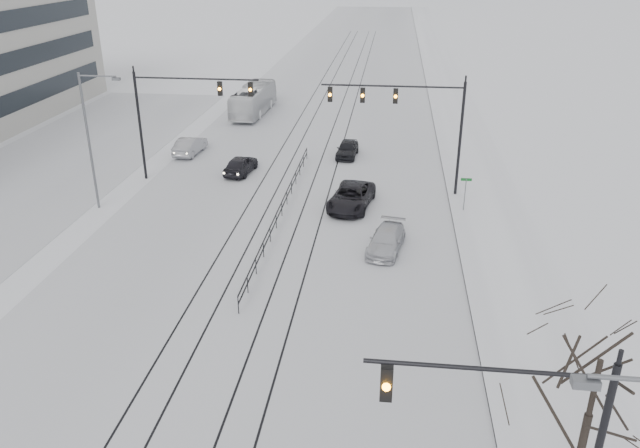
{
  "coord_description": "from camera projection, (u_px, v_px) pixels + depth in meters",
  "views": [
    {
      "loc": [
        6.82,
        -6.82,
        15.98
      ],
      "look_at": [
        3.46,
        21.83,
        3.2
      ],
      "focal_mm": 35.0,
      "sensor_mm": 36.0,
      "label": 1
    }
  ],
  "objects": [
    {
      "name": "street_light_west",
      "position": [
        92.0,
        132.0,
        39.82
      ],
      "size": [
        2.73,
        0.25,
        9.0
      ],
      "color": "#595B60",
      "rests_on": "ground"
    },
    {
      "name": "traffic_mast_nw",
      "position": [
        177.0,
        107.0,
        44.73
      ],
      "size": [
        9.1,
        0.37,
        8.0
      ],
      "color": "black",
      "rests_on": "ground"
    },
    {
      "name": "road",
      "position": [
        329.0,
        108.0,
        67.87
      ],
      "size": [
        22.0,
        260.0,
        0.02
      ],
      "primitive_type": "cube",
      "color": "silver",
      "rests_on": "ground"
    },
    {
      "name": "parking_strip",
      "position": [
        34.0,
        178.0,
        47.3
      ],
      "size": [
        14.0,
        60.0,
        0.03
      ],
      "primitive_type": "cube",
      "color": "silver",
      "rests_on": "ground"
    },
    {
      "name": "tram_rails",
      "position": [
        304.0,
        167.0,
        49.71
      ],
      "size": [
        5.3,
        180.0,
        0.01
      ],
      "color": "black",
      "rests_on": "ground"
    },
    {
      "name": "curb",
      "position": [
        432.0,
        111.0,
        66.68
      ],
      "size": [
        0.1,
        260.0,
        0.12
      ],
      "primitive_type": "cube",
      "color": "gray",
      "rests_on": "ground"
    },
    {
      "name": "bare_tree",
      "position": [
        598.0,
        375.0,
        18.34
      ],
      "size": [
        4.4,
        4.4,
        6.1
      ],
      "color": "black",
      "rests_on": "ground"
    },
    {
      "name": "traffic_mast_near",
      "position": [
        534.0,
        439.0,
        15.84
      ],
      "size": [
        6.1,
        0.37,
        7.0
      ],
      "color": "black",
      "rests_on": "ground"
    },
    {
      "name": "box_truck",
      "position": [
        254.0,
        100.0,
        65.07
      ],
      "size": [
        2.94,
        10.67,
        2.95
      ],
      "primitive_type": "imported",
      "rotation": [
        0.0,
        0.0,
        3.1
      ],
      "color": "silver",
      "rests_on": "ground"
    },
    {
      "name": "sedan_nb_right",
      "position": [
        386.0,
        240.0,
        35.77
      ],
      "size": [
        2.5,
        4.58,
        1.26
      ],
      "primitive_type": "imported",
      "rotation": [
        0.0,
        0.0,
        -0.18
      ],
      "color": "#BABCC3",
      "rests_on": "ground"
    },
    {
      "name": "sedan_nb_front",
      "position": [
        351.0,
        197.0,
        41.66
      ],
      "size": [
        3.29,
        5.7,
        1.5
      ],
      "primitive_type": "imported",
      "rotation": [
        0.0,
        0.0,
        -0.16
      ],
      "color": "black",
      "rests_on": "ground"
    },
    {
      "name": "sedan_nb_far",
      "position": [
        347.0,
        149.0,
        51.9
      ],
      "size": [
        1.87,
        4.08,
        1.36
      ],
      "primitive_type": "imported",
      "rotation": [
        0.0,
        0.0,
        -0.07
      ],
      "color": "black",
      "rests_on": "ground"
    },
    {
      "name": "sedan_sb_inner",
      "position": [
        241.0,
        165.0,
        48.0
      ],
      "size": [
        2.18,
        4.33,
        1.42
      ],
      "primitive_type": "imported",
      "rotation": [
        0.0,
        0.0,
        3.02
      ],
      "color": "black",
      "rests_on": "ground"
    },
    {
      "name": "median_fence",
      "position": [
        282.0,
        209.0,
        40.42
      ],
      "size": [
        0.06,
        24.0,
        1.0
      ],
      "color": "black",
      "rests_on": "ground"
    },
    {
      "name": "street_sign",
      "position": [
        465.0,
        190.0,
        40.54
      ],
      "size": [
        0.7,
        0.06,
        2.4
      ],
      "color": "#595B60",
      "rests_on": "ground"
    },
    {
      "name": "sedan_sb_outer",
      "position": [
        190.0,
        146.0,
        52.58
      ],
      "size": [
        1.84,
        4.51,
        1.46
      ],
      "primitive_type": "imported",
      "rotation": [
        0.0,
        0.0,
        3.07
      ],
      "color": "gray",
      "rests_on": "ground"
    },
    {
      "name": "sidewalk_east",
      "position": [
        455.0,
        111.0,
        66.41
      ],
      "size": [
        5.0,
        260.0,
        0.16
      ],
      "primitive_type": "cube",
      "color": "white",
      "rests_on": "ground"
    },
    {
      "name": "traffic_mast_ne",
      "position": [
        412.0,
        114.0,
        41.97
      ],
      "size": [
        9.6,
        0.37,
        8.0
      ],
      "color": "black",
      "rests_on": "ground"
    }
  ]
}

